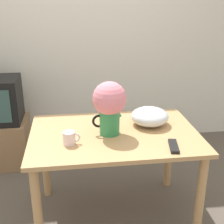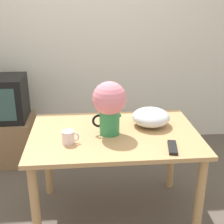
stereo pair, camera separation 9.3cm
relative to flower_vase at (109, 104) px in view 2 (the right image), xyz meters
The scene contains 7 objects.
wall_back 1.47m from the flower_vase, 96.76° to the left, with size 8.00×0.05×2.60m.
table 0.33m from the flower_vase, 13.11° to the left, with size 1.20×0.81×0.72m.
flower_vase is the anchor object (origin of this frame).
coffee_mug 0.36m from the flower_vase, 155.70° to the right, with size 0.12×0.08×0.09m.
white_bowl 0.38m from the flower_vase, 20.37° to the left, with size 0.28×0.28×0.13m.
remote_control 0.51m from the flower_vase, 34.80° to the right, with size 0.09×0.18×0.02m.
tv_stand 1.60m from the flower_vase, 136.02° to the left, with size 0.62×0.47×0.46m.
Camera 2 is at (0.01, -1.78, 1.67)m, focal length 50.00 mm.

